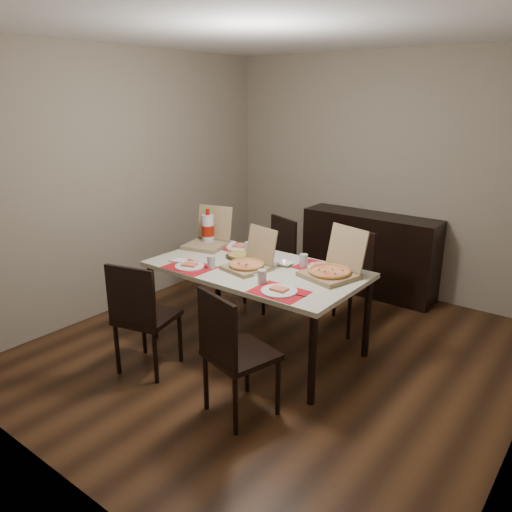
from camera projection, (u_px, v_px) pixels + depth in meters
name	position (u px, v px, depth m)	size (l,w,h in m)	color
ground	(277.00, 352.00, 4.37)	(3.80, 4.00, 0.02)	#432714
room_walls	(309.00, 146.00, 4.17)	(3.84, 4.02, 2.62)	gray
sideboard	(369.00, 254.00, 5.58)	(1.50, 0.40, 0.90)	black
dining_table	(256.00, 275.00, 4.24)	(1.80, 1.00, 0.75)	beige
chair_near_left	(141.00, 313.00, 3.90)	(0.51, 0.51, 0.93)	black
chair_near_right	(232.00, 350.00, 3.34)	(0.51, 0.51, 0.93)	black
chair_far_left	(274.00, 258.00, 5.22)	(0.54, 0.54, 0.93)	black
chair_far_right	(347.00, 275.00, 4.73)	(0.43, 0.43, 0.93)	black
setting_near_left	(194.00, 265.00, 4.22)	(0.47, 0.30, 0.11)	red
setting_near_right	(275.00, 287.00, 3.72)	(0.46, 0.30, 0.11)	red
setting_far_left	(241.00, 247.00, 4.71)	(0.46, 0.30, 0.11)	red
setting_far_right	(316.00, 265.00, 4.21)	(0.46, 0.30, 0.11)	red
napkin_loose	(255.00, 273.00, 4.07)	(0.12, 0.11, 0.02)	white
pizza_box_center	(249.00, 263.00, 4.16)	(0.39, 0.42, 0.33)	#8E7652
pizza_box_right	(332.00, 270.00, 3.99)	(0.48, 0.51, 0.38)	#8E7652
pizza_box_left	(208.00, 240.00, 4.80)	(0.45, 0.48, 0.36)	#8E7652
faina_plate	(240.00, 256.00, 4.48)	(0.25, 0.25, 0.03)	black
dip_bowl	(285.00, 264.00, 4.26)	(0.13, 0.13, 0.03)	white
soda_bottle	(208.00, 230.00, 4.82)	(0.12, 0.12, 0.35)	silver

